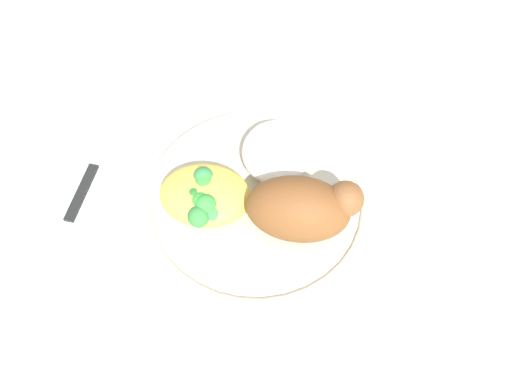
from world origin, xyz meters
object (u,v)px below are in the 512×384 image
(roasted_chicken, at_px, (302,208))
(mac_cheese_with_broccoli, at_px, (204,196))
(fork, at_px, (117,171))
(rice_pile, at_px, (276,151))
(knife, at_px, (93,166))
(napkin, at_px, (417,296))
(plate, at_px, (256,200))

(roasted_chicken, relative_size, mac_cheese_with_broccoli, 1.20)
(fork, bearing_deg, rice_pile, 9.93)
(fork, relative_size, knife, 0.75)
(rice_pile, xyz_separation_m, knife, (-0.22, -0.03, -0.03))
(fork, distance_m, napkin, 0.38)
(rice_pile, height_order, fork, rice_pile)
(plate, height_order, napkin, plate)
(plate, bearing_deg, fork, 172.94)
(plate, xyz_separation_m, napkin, (0.19, -0.09, -0.01))
(rice_pile, distance_m, knife, 0.23)
(roasted_chicken, relative_size, fork, 0.87)
(rice_pile, distance_m, fork, 0.20)
(knife, bearing_deg, napkin, -16.39)
(plate, xyz_separation_m, fork, (-0.18, 0.02, -0.01))
(plate, bearing_deg, mac_cheese_with_broccoli, -161.72)
(plate, distance_m, roasted_chicken, 0.08)
(mac_cheese_with_broccoli, bearing_deg, roasted_chicken, -5.55)
(roasted_chicken, distance_m, knife, 0.27)
(roasted_chicken, relative_size, knife, 0.65)
(mac_cheese_with_broccoli, relative_size, napkin, 0.95)
(roasted_chicken, bearing_deg, rice_pile, 113.61)
(plate, distance_m, knife, 0.21)
(rice_pile, height_order, knife, rice_pile)
(plate, distance_m, fork, 0.18)
(roasted_chicken, bearing_deg, mac_cheese_with_broccoli, 174.45)
(fork, relative_size, napkin, 1.31)
(rice_pile, bearing_deg, knife, -172.14)
(fork, bearing_deg, plate, -7.06)
(mac_cheese_with_broccoli, relative_size, fork, 0.73)
(plate, relative_size, napkin, 2.41)
(roasted_chicken, xyz_separation_m, mac_cheese_with_broccoli, (-0.11, 0.01, -0.02))
(rice_pile, relative_size, knife, 0.48)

